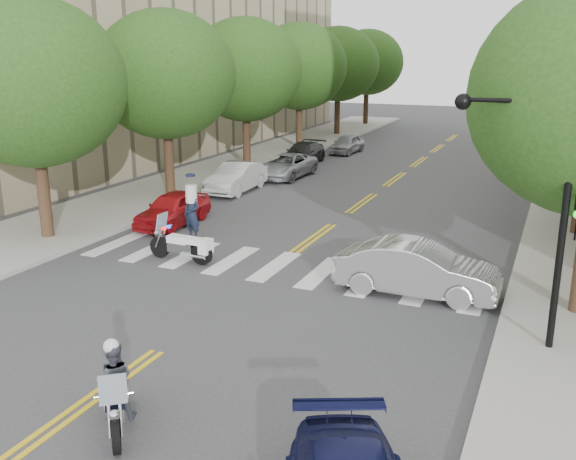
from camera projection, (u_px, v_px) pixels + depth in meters
The scene contains 18 objects.
ground at pixel (157, 352), 14.62m from camera, with size 140.00×140.00×0.00m, color #38383A.
sidewalk_left at pixel (236, 166), 37.66m from camera, with size 5.00×60.00×0.15m, color #9E9991.
tree_l_0 at pixel (32, 83), 21.76m from camera, with size 6.40×6.40×8.45m.
tree_l_1 at pixel (165, 75), 28.84m from camera, with size 6.40×6.40×8.45m.
tree_l_2 at pixel (245, 70), 35.91m from camera, with size 6.40×6.40×8.45m.
tree_l_3 at pixel (299, 67), 42.99m from camera, with size 6.40×6.40×8.45m.
tree_l_4 at pixel (338, 64), 50.06m from camera, with size 6.40×6.40×8.45m.
tree_l_5 at pixel (367, 62), 57.14m from camera, with size 6.40×6.40×8.45m.
traffic_signal_pole at pixel (543, 191), 13.77m from camera, with size 2.82×0.42×6.00m.
motorcycle_police at pixel (115, 387), 11.56m from camera, with size 1.50×1.84×1.74m.
motorcycle_parked at pixel (186, 246), 20.70m from camera, with size 2.37×0.60×1.53m.
officer_standing at pixel (192, 214), 22.89m from camera, with size 0.71×0.47×1.96m, color #162033.
convertible at pixel (417, 269), 17.87m from camera, with size 1.58×4.52×1.49m, color #B9B9BB.
parked_car_a at pixel (173, 209), 25.01m from camera, with size 1.56×3.88×1.32m, color #AF1218.
parked_car_b at pixel (236, 178), 30.90m from camera, with size 1.49×4.26×1.40m, color silver.
parked_car_c at pixel (286, 166), 34.46m from camera, with size 2.08×4.50×1.25m, color #9D9FA4.
parked_car_d at pixel (303, 153), 38.51m from camera, with size 1.77×4.36×1.26m, color black.
parked_car_e at pixel (347, 144), 42.58m from camera, with size 1.45×3.61×1.23m, color #A3A4A9.
Camera 1 is at (8.00, -11.06, 6.64)m, focal length 40.00 mm.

